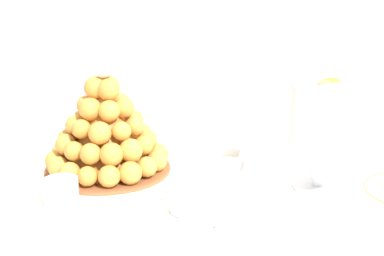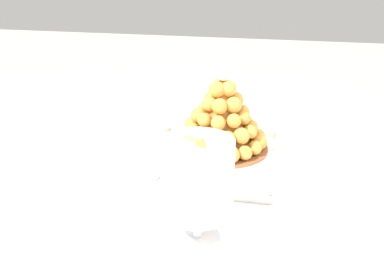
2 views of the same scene
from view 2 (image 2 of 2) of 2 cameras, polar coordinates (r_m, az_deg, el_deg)
buffet_table at (r=1.29m, az=0.76°, el=-10.83°), size 1.29×0.91×0.76m
serving_tray at (r=1.40m, az=1.84°, el=-2.23°), size 0.59×0.41×0.02m
croquembouche at (r=1.35m, az=3.53°, el=1.00°), size 0.27×0.27×0.24m
dessert_cup_left at (r=1.62m, az=-1.36°, el=2.04°), size 0.06×0.06×0.05m
dessert_cup_mid_left at (r=1.42m, az=-3.67°, el=-0.76°), size 0.06×0.06×0.05m
dessert_cup_centre at (r=1.22m, az=-5.39°, el=-4.71°), size 0.06×0.06×0.06m
macaron_goblet at (r=0.93m, az=0.69°, el=-5.99°), size 0.14×0.14×0.23m
wine_glass at (r=1.40m, az=13.11°, el=1.27°), size 0.07×0.07×0.14m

